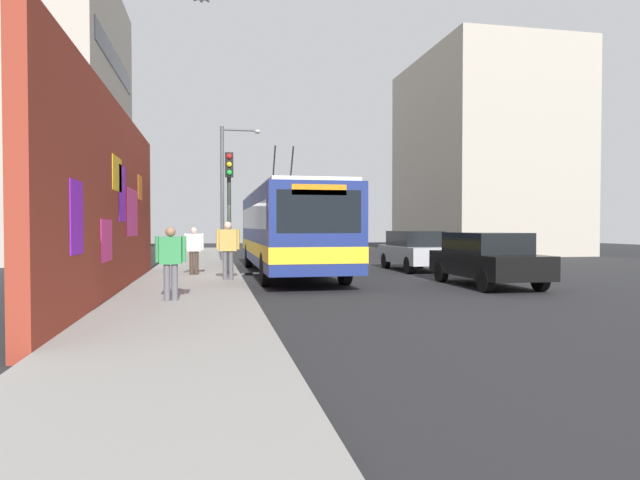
% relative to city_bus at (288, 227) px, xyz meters
% --- Properties ---
extents(ground_plane, '(80.00, 80.00, 0.00)m').
position_rel_city_bus_xyz_m(ground_plane, '(-1.28, 1.80, -1.72)').
color(ground_plane, '#232326').
extents(sidewalk_slab, '(48.00, 3.20, 0.15)m').
position_rel_city_bus_xyz_m(sidewalk_slab, '(-1.28, 3.40, -1.65)').
color(sidewalk_slab, gray).
rests_on(sidewalk_slab, ground_plane).
extents(graffiti_wall, '(13.84, 0.32, 4.82)m').
position_rel_city_bus_xyz_m(graffiti_wall, '(-5.36, 5.15, 0.68)').
color(graffiti_wall, maroon).
rests_on(graffiti_wall, ground_plane).
extents(building_far_left, '(12.80, 6.22, 15.21)m').
position_rel_city_bus_xyz_m(building_far_left, '(12.01, 11.00, 5.88)').
color(building_far_left, '#B2A899').
rests_on(building_far_left, ground_plane).
extents(building_far_right, '(11.91, 8.74, 12.97)m').
position_rel_city_bus_xyz_m(building_far_right, '(14.28, -15.20, 4.76)').
color(building_far_right, '#B2A899').
rests_on(building_far_right, ground_plane).
extents(city_bus, '(11.72, 2.68, 4.87)m').
position_rel_city_bus_xyz_m(city_bus, '(0.00, 0.00, 0.00)').
color(city_bus, navy).
rests_on(city_bus, ground_plane).
extents(parked_car_black, '(4.29, 1.85, 1.58)m').
position_rel_city_bus_xyz_m(parked_car_black, '(-4.97, -5.20, -0.89)').
color(parked_car_black, black).
rests_on(parked_car_black, ground_plane).
extents(parked_car_silver, '(4.16, 1.75, 1.58)m').
position_rel_city_bus_xyz_m(parked_car_silver, '(0.83, -5.20, -0.89)').
color(parked_car_silver, '#B7B7BC').
rests_on(parked_car_silver, ground_plane).
extents(pedestrian_at_curb, '(0.24, 0.70, 1.75)m').
position_rel_city_bus_xyz_m(pedestrian_at_curb, '(-3.08, 2.27, -0.53)').
color(pedestrian_at_curb, '#595960').
rests_on(pedestrian_at_curb, sidewalk_slab).
extents(pedestrian_near_wall, '(0.22, 0.65, 1.60)m').
position_rel_city_bus_xyz_m(pedestrian_near_wall, '(-7.55, 3.62, -0.64)').
color(pedestrian_near_wall, '#595960').
rests_on(pedestrian_near_wall, sidewalk_slab).
extents(pedestrian_midblock, '(0.22, 0.72, 1.58)m').
position_rel_city_bus_xyz_m(pedestrian_midblock, '(-1.12, 3.34, -0.66)').
color(pedestrian_midblock, '#3F3326').
rests_on(pedestrian_midblock, sidewalk_slab).
extents(traffic_light, '(0.49, 0.28, 4.18)m').
position_rel_city_bus_xyz_m(traffic_light, '(-0.63, 2.15, 1.24)').
color(traffic_light, '#2D382D').
rests_on(traffic_light, sidewalk_slab).
extents(street_lamp, '(0.44, 1.91, 6.36)m').
position_rel_city_bus_xyz_m(street_lamp, '(6.61, 2.03, 2.11)').
color(street_lamp, '#4C4C51').
rests_on(street_lamp, sidewalk_slab).
extents(flying_pigeons, '(0.32, 0.55, 0.15)m').
position_rel_city_bus_xyz_m(flying_pigeons, '(-0.42, 3.05, 7.81)').
color(flying_pigeons, gray).
extents(curbside_puddle, '(1.31, 1.31, 0.00)m').
position_rel_city_bus_xyz_m(curbside_puddle, '(0.42, 1.20, -1.72)').
color(curbside_puddle, black).
rests_on(curbside_puddle, ground_plane).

